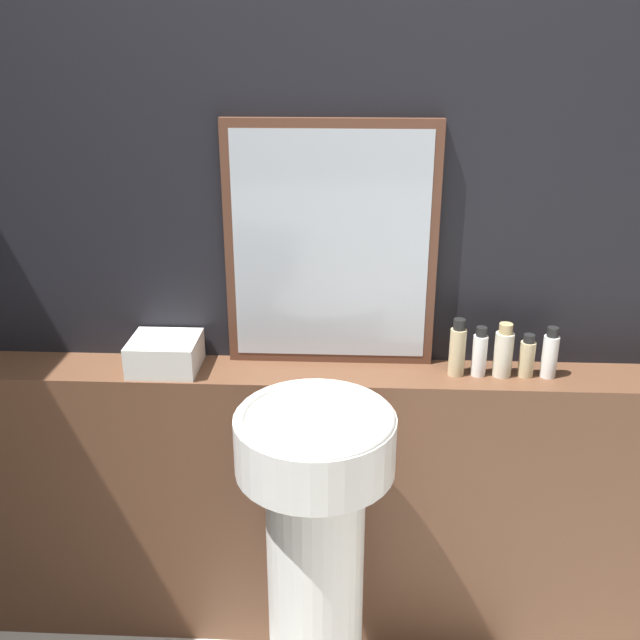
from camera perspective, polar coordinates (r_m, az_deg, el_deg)
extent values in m
cube|color=black|center=(2.00, 1.18, 6.27)|extent=(8.00, 0.06, 2.50)
cube|color=brown|center=(2.24, 0.92, -14.66)|extent=(2.85, 0.19, 0.91)
cylinder|color=white|center=(2.01, -0.36, -21.46)|extent=(0.25, 0.25, 0.81)
cylinder|color=white|center=(1.72, -0.40, -9.81)|extent=(0.39, 0.39, 0.14)
torus|color=white|center=(1.69, -0.40, -7.79)|extent=(0.38, 0.38, 0.02)
cube|color=#563323|center=(1.96, 0.86, 5.88)|extent=(0.58, 0.03, 0.68)
cube|color=#B2BCC6|center=(1.95, 0.86, 5.81)|extent=(0.53, 0.02, 0.63)
cube|color=silver|center=(2.05, -12.28, -2.65)|extent=(0.19, 0.17, 0.09)
cylinder|color=#C6B284|center=(2.00, 10.92, -2.54)|extent=(0.04, 0.04, 0.14)
cylinder|color=black|center=(1.97, 11.09, -0.34)|extent=(0.03, 0.03, 0.03)
cylinder|color=white|center=(2.01, 12.63, -2.79)|extent=(0.04, 0.04, 0.12)
cylinder|color=black|center=(1.98, 12.80, -0.91)|extent=(0.03, 0.03, 0.03)
cylinder|color=beige|center=(2.02, 14.44, -2.69)|extent=(0.05, 0.05, 0.13)
cylinder|color=tan|center=(1.99, 14.65, -0.67)|extent=(0.04, 0.04, 0.03)
cylinder|color=#C6B284|center=(2.04, 16.21, -3.02)|extent=(0.04, 0.04, 0.10)
cylinder|color=black|center=(2.02, 16.39, -1.43)|extent=(0.03, 0.03, 0.02)
cylinder|color=white|center=(2.05, 17.89, -2.80)|extent=(0.04, 0.04, 0.12)
cylinder|color=black|center=(2.02, 18.13, -0.92)|extent=(0.03, 0.03, 0.03)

